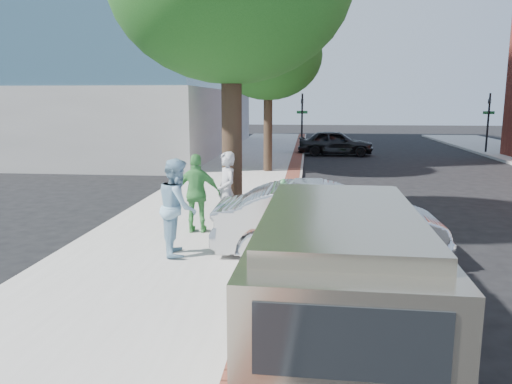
# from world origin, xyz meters

# --- Properties ---
(ground) EXTENTS (120.00, 120.00, 0.00)m
(ground) POSITION_xyz_m (0.00, 0.00, 0.00)
(ground) COLOR black
(ground) RESTS_ON ground
(sidewalk) EXTENTS (5.00, 60.00, 0.15)m
(sidewalk) POSITION_xyz_m (-1.50, 8.00, 0.07)
(sidewalk) COLOR #9E9991
(sidewalk) RESTS_ON ground
(brick_strip) EXTENTS (0.60, 60.00, 0.01)m
(brick_strip) POSITION_xyz_m (0.70, 8.00, 0.15)
(brick_strip) COLOR brown
(brick_strip) RESTS_ON sidewalk
(curb) EXTENTS (0.10, 60.00, 0.15)m
(curb) POSITION_xyz_m (1.05, 8.00, 0.07)
(curb) COLOR gray
(curb) RESTS_ON ground
(office_base) EXTENTS (18.20, 22.20, 4.00)m
(office_base) POSITION_xyz_m (-13.00, 22.00, 2.00)
(office_base) COLOR gray
(office_base) RESTS_ON ground
(signal_near) EXTENTS (0.70, 0.15, 3.80)m
(signal_near) POSITION_xyz_m (0.90, 22.00, 2.25)
(signal_near) COLOR black
(signal_near) RESTS_ON ground
(signal_far) EXTENTS (0.70, 0.15, 3.80)m
(signal_far) POSITION_xyz_m (12.50, 22.00, 2.25)
(signal_far) COLOR black
(signal_far) RESTS_ON ground
(tree_far) EXTENTS (4.80, 4.80, 7.14)m
(tree_far) POSITION_xyz_m (-0.50, 12.00, 5.30)
(tree_far) COLOR black
(tree_far) RESTS_ON sidewalk
(parking_meter) EXTENTS (0.12, 0.32, 1.47)m
(parking_meter) POSITION_xyz_m (0.81, 0.11, 1.21)
(parking_meter) COLOR gray
(parking_meter) RESTS_ON sidewalk
(person_gray) EXTENTS (0.76, 0.86, 1.98)m
(person_gray) POSITION_xyz_m (-0.60, 1.03, 1.14)
(person_gray) COLOR #ACACB1
(person_gray) RESTS_ON sidewalk
(person_officer) EXTENTS (0.99, 1.15, 2.03)m
(person_officer) POSITION_xyz_m (-1.33, -0.86, 1.16)
(person_officer) COLOR #81ADC8
(person_officer) RESTS_ON sidewalk
(person_green) EXTENTS (1.17, 0.57, 1.93)m
(person_green) POSITION_xyz_m (-1.32, 0.93, 1.12)
(person_green) COLOR #479C4B
(person_green) RESTS_ON sidewalk
(sedan_silver) EXTENTS (4.90, 1.80, 1.60)m
(sedan_silver) POSITION_xyz_m (1.81, -0.33, 0.80)
(sedan_silver) COLOR #B6BABE
(sedan_silver) RESTS_ON ground
(bg_car) EXTENTS (4.64, 1.97, 1.56)m
(bg_car) POSITION_xyz_m (3.01, 20.35, 0.78)
(bg_car) COLOR black
(bg_car) RESTS_ON ground
(van) EXTENTS (2.20, 5.47, 2.00)m
(van) POSITION_xyz_m (1.80, -4.10, 1.09)
(van) COLOR gray
(van) RESTS_ON ground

